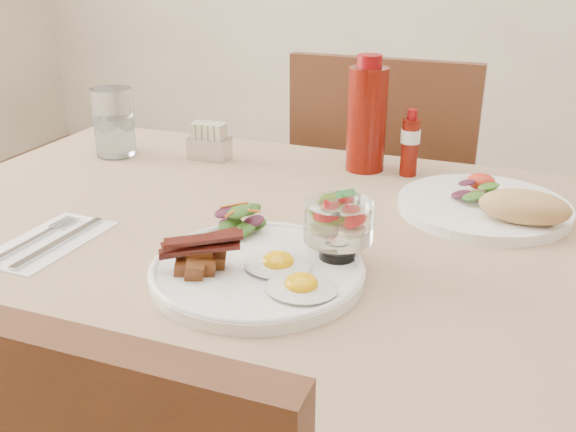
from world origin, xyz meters
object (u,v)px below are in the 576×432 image
object	(u,v)px
chair_far	(385,214)
second_plate	(493,205)
sugar_caddy	(209,144)
table	(294,288)
ketchup_bottle	(367,117)
hot_sauce_bottle	(410,144)
fruit_cup	(338,222)
main_plate	(257,272)
water_glass	(114,126)

from	to	relation	value
chair_far	second_plate	size ratio (longest dim) A/B	3.39
sugar_caddy	table	bearing A→B (deg)	-46.29
chair_far	ketchup_bottle	world-z (taller)	ketchup_bottle
sugar_caddy	ketchup_bottle	bearing A→B (deg)	7.87
hot_sauce_bottle	table	bearing A→B (deg)	-107.44
chair_far	fruit_cup	xyz separation A→B (m)	(0.09, -0.74, 0.29)
main_plate	sugar_caddy	bearing A→B (deg)	124.10
main_plate	table	bearing A→B (deg)	89.73
second_plate	water_glass	xyz separation A→B (m)	(-0.75, 0.06, 0.04)
sugar_caddy	water_glass	size ratio (longest dim) A/B	0.60
water_glass	main_plate	bearing A→B (deg)	-38.53
main_plate	hot_sauce_bottle	xyz separation A→B (m)	(0.11, 0.47, 0.05)
second_plate	sugar_caddy	bearing A→B (deg)	169.52
second_plate	hot_sauce_bottle	size ratio (longest dim) A/B	2.19
fruit_cup	water_glass	size ratio (longest dim) A/B	0.68
fruit_cup	second_plate	bearing A→B (deg)	55.10
water_glass	second_plate	bearing A→B (deg)	-4.67
table	second_plate	distance (m)	0.34
sugar_caddy	hot_sauce_bottle	bearing A→B (deg)	5.25
main_plate	fruit_cup	bearing A→B (deg)	35.44
chair_far	main_plate	distance (m)	0.84
sugar_caddy	main_plate	bearing A→B (deg)	-57.32
second_plate	ketchup_bottle	bearing A→B (deg)	148.35
table	main_plate	size ratio (longest dim) A/B	4.75
chair_far	fruit_cup	size ratio (longest dim) A/B	10.05
sugar_caddy	water_glass	xyz separation A→B (m)	(-0.19, -0.04, 0.03)
fruit_cup	ketchup_bottle	bearing A→B (deg)	99.46
ketchup_bottle	sugar_caddy	size ratio (longest dim) A/B	2.64
ketchup_bottle	sugar_caddy	world-z (taller)	ketchup_bottle
table	fruit_cup	world-z (taller)	fruit_cup
main_plate	hot_sauce_bottle	distance (m)	0.49
chair_far	hot_sauce_bottle	xyz separation A→B (m)	(0.10, -0.33, 0.29)
table	sugar_caddy	world-z (taller)	sugar_caddy
chair_far	water_glass	bearing A→B (deg)	-139.02
table	ketchup_bottle	xyz separation A→B (m)	(0.02, 0.34, 0.19)
fruit_cup	second_plate	xyz separation A→B (m)	(0.18, 0.26, -0.05)
fruit_cup	second_plate	size ratio (longest dim) A/B	0.34
ketchup_bottle	water_glass	world-z (taller)	ketchup_bottle
main_plate	second_plate	xyz separation A→B (m)	(0.27, 0.32, 0.01)
second_plate	water_glass	bearing A→B (deg)	175.33
sugar_caddy	water_glass	bearing A→B (deg)	-169.27
hot_sauce_bottle	sugar_caddy	distance (m)	0.40
water_glass	hot_sauce_bottle	bearing A→B (deg)	8.50
chair_far	water_glass	xyz separation A→B (m)	(-0.48, -0.42, 0.29)
table	main_plate	world-z (taller)	main_plate
main_plate	ketchup_bottle	xyz separation A→B (m)	(0.02, 0.48, 0.09)
sugar_caddy	second_plate	bearing A→B (deg)	-11.90
fruit_cup	ketchup_bottle	xyz separation A→B (m)	(-0.07, 0.41, 0.03)
ketchup_bottle	hot_sauce_bottle	size ratio (longest dim) A/B	1.73
second_plate	table	bearing A→B (deg)	-145.61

